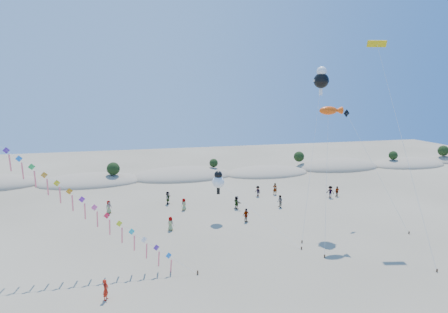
{
  "coord_description": "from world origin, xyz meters",
  "views": [
    {
      "loc": [
        -8.68,
        -21.78,
        15.72
      ],
      "look_at": [
        0.2,
        14.0,
        9.15
      ],
      "focal_mm": 30.0,
      "sensor_mm": 36.0,
      "label": 1
    }
  ],
  "objects_px": {
    "kite_train": "(8,153)",
    "parafoil_kite": "(378,49)",
    "fish_kite": "(331,111)",
    "flyer_foreground": "(106,290)"
  },
  "relations": [
    {
      "from": "kite_train",
      "to": "parafoil_kite",
      "type": "height_order",
      "value": "parafoil_kite"
    },
    {
      "from": "fish_kite",
      "to": "flyer_foreground",
      "type": "relative_size",
      "value": 8.56
    },
    {
      "from": "flyer_foreground",
      "to": "parafoil_kite",
      "type": "bearing_deg",
      "value": -51.73
    },
    {
      "from": "kite_train",
      "to": "fish_kite",
      "type": "bearing_deg",
      "value": 2.04
    },
    {
      "from": "kite_train",
      "to": "parafoil_kite",
      "type": "bearing_deg",
      "value": 2.31
    },
    {
      "from": "kite_train",
      "to": "flyer_foreground",
      "type": "distance_m",
      "value": 14.43
    },
    {
      "from": "parafoil_kite",
      "to": "flyer_foreground",
      "type": "relative_size",
      "value": 12.81
    },
    {
      "from": "fish_kite",
      "to": "parafoil_kite",
      "type": "xyz_separation_m",
      "value": [
        5.47,
        0.36,
        6.56
      ]
    },
    {
      "from": "kite_train",
      "to": "flyer_foreground",
      "type": "bearing_deg",
      "value": -43.01
    },
    {
      "from": "flyer_foreground",
      "to": "kite_train",
      "type": "bearing_deg",
      "value": 68.11
    }
  ]
}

